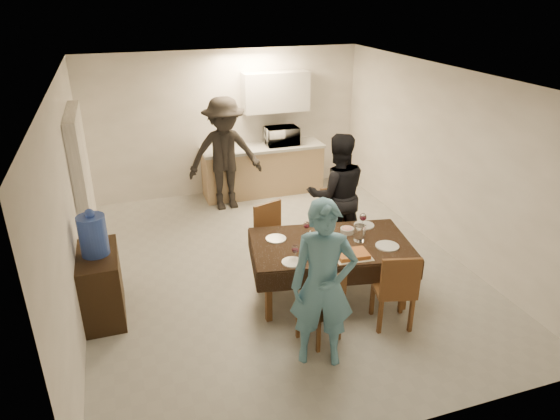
% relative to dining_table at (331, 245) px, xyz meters
% --- Properties ---
extents(floor, '(5.00, 6.00, 0.02)m').
position_rel_dining_table_xyz_m(floor, '(-0.40, 0.88, -0.71)').
color(floor, '#A6A6A1').
rests_on(floor, ground).
extents(ceiling, '(5.00, 6.00, 0.02)m').
position_rel_dining_table_xyz_m(ceiling, '(-0.40, 0.88, 1.89)').
color(ceiling, white).
rests_on(ceiling, wall_back).
extents(wall_back, '(5.00, 0.02, 2.60)m').
position_rel_dining_table_xyz_m(wall_back, '(-0.40, 3.88, 0.59)').
color(wall_back, white).
rests_on(wall_back, floor).
extents(wall_front, '(5.00, 0.02, 2.60)m').
position_rel_dining_table_xyz_m(wall_front, '(-0.40, -2.12, 0.59)').
color(wall_front, white).
rests_on(wall_front, floor).
extents(wall_left, '(0.02, 6.00, 2.60)m').
position_rel_dining_table_xyz_m(wall_left, '(-2.90, 0.88, 0.59)').
color(wall_left, white).
rests_on(wall_left, floor).
extents(wall_right, '(0.02, 6.00, 2.60)m').
position_rel_dining_table_xyz_m(wall_right, '(2.10, 0.88, 0.59)').
color(wall_right, white).
rests_on(wall_right, floor).
extents(stub_partition, '(0.15, 1.40, 2.10)m').
position_rel_dining_table_xyz_m(stub_partition, '(-2.82, 2.08, 0.34)').
color(stub_partition, white).
rests_on(stub_partition, floor).
extents(kitchen_base_cabinet, '(2.20, 0.60, 0.86)m').
position_rel_dining_table_xyz_m(kitchen_base_cabinet, '(0.20, 3.56, -0.28)').
color(kitchen_base_cabinet, tan).
rests_on(kitchen_base_cabinet, floor).
extents(kitchen_worktop, '(2.24, 0.64, 0.05)m').
position_rel_dining_table_xyz_m(kitchen_worktop, '(0.20, 3.56, 0.18)').
color(kitchen_worktop, '#B7B8B2').
rests_on(kitchen_worktop, kitchen_base_cabinet).
extents(upper_cabinet, '(1.20, 0.34, 0.70)m').
position_rel_dining_table_xyz_m(upper_cabinet, '(0.50, 3.70, 1.14)').
color(upper_cabinet, silver).
rests_on(upper_cabinet, wall_back).
extents(dining_table, '(2.07, 1.43, 0.74)m').
position_rel_dining_table_xyz_m(dining_table, '(0.00, 0.00, 0.00)').
color(dining_table, black).
rests_on(dining_table, floor).
extents(chair_near_left, '(0.52, 0.53, 0.47)m').
position_rel_dining_table_xyz_m(chair_near_left, '(-0.45, -0.83, -0.17)').
color(chair_near_left, brown).
rests_on(chair_near_left, floor).
extents(chair_near_right, '(0.53, 0.53, 0.52)m').
position_rel_dining_table_xyz_m(chair_near_right, '(0.45, -0.84, -0.12)').
color(chair_near_right, brown).
rests_on(chair_near_right, floor).
extents(chair_far_left, '(0.55, 0.56, 0.52)m').
position_rel_dining_table_xyz_m(chair_far_left, '(-0.45, 0.66, -0.12)').
color(chair_far_left, brown).
rests_on(chair_far_left, floor).
extents(chair_far_right, '(0.56, 0.57, 0.56)m').
position_rel_dining_table_xyz_m(chair_far_right, '(0.45, 0.65, -0.08)').
color(chair_far_right, brown).
rests_on(chair_far_right, floor).
extents(console, '(0.45, 0.89, 0.82)m').
position_rel_dining_table_xyz_m(console, '(-2.68, 0.46, -0.30)').
color(console, '#302010').
rests_on(console, floor).
extents(water_jug, '(0.31, 0.31, 0.46)m').
position_rel_dining_table_xyz_m(water_jug, '(-2.68, 0.46, 0.35)').
color(water_jug, blue).
rests_on(water_jug, console).
extents(wine_bottle, '(0.07, 0.07, 0.30)m').
position_rel_dining_table_xyz_m(wine_bottle, '(-0.05, 0.05, 0.18)').
color(wine_bottle, black).
rests_on(wine_bottle, dining_table).
extents(water_pitcher, '(0.13, 0.13, 0.20)m').
position_rel_dining_table_xyz_m(water_pitcher, '(0.35, -0.05, 0.14)').
color(water_pitcher, white).
rests_on(water_pitcher, dining_table).
extents(savoury_tart, '(0.45, 0.35, 0.05)m').
position_rel_dining_table_xyz_m(savoury_tart, '(0.10, -0.38, 0.06)').
color(savoury_tart, '#D5833E').
rests_on(savoury_tart, dining_table).
extents(salad_bowl, '(0.17, 0.17, 0.07)m').
position_rel_dining_table_xyz_m(salad_bowl, '(0.30, 0.18, 0.07)').
color(salad_bowl, silver).
rests_on(salad_bowl, dining_table).
extents(mushroom_dish, '(0.21, 0.21, 0.04)m').
position_rel_dining_table_xyz_m(mushroom_dish, '(-0.05, 0.28, 0.05)').
color(mushroom_dish, silver).
rests_on(mushroom_dish, dining_table).
extents(wine_glass_a, '(0.08, 0.08, 0.19)m').
position_rel_dining_table_xyz_m(wine_glass_a, '(-0.55, -0.25, 0.13)').
color(wine_glass_a, white).
rests_on(wine_glass_a, dining_table).
extents(wine_glass_b, '(0.09, 0.09, 0.20)m').
position_rel_dining_table_xyz_m(wine_glass_b, '(0.55, 0.25, 0.14)').
color(wine_glass_b, white).
rests_on(wine_glass_b, dining_table).
extents(wine_glass_c, '(0.08, 0.08, 0.18)m').
position_rel_dining_table_xyz_m(wine_glass_c, '(-0.20, 0.30, 0.12)').
color(wine_glass_c, white).
rests_on(wine_glass_c, dining_table).
extents(plate_near_left, '(0.24, 0.24, 0.01)m').
position_rel_dining_table_xyz_m(plate_near_left, '(-0.60, -0.30, 0.04)').
color(plate_near_left, silver).
rests_on(plate_near_left, dining_table).
extents(plate_near_right, '(0.28, 0.28, 0.02)m').
position_rel_dining_table_xyz_m(plate_near_right, '(0.60, -0.30, 0.04)').
color(plate_near_right, silver).
rests_on(plate_near_right, dining_table).
extents(plate_far_left, '(0.25, 0.25, 0.01)m').
position_rel_dining_table_xyz_m(plate_far_left, '(-0.60, 0.30, 0.04)').
color(plate_far_left, silver).
rests_on(plate_far_left, dining_table).
extents(plate_far_right, '(0.26, 0.26, 0.02)m').
position_rel_dining_table_xyz_m(plate_far_right, '(0.60, 0.30, 0.04)').
color(plate_far_right, silver).
rests_on(plate_far_right, dining_table).
extents(microwave, '(0.59, 0.40, 0.33)m').
position_rel_dining_table_xyz_m(microwave, '(0.57, 3.56, 0.36)').
color(microwave, silver).
rests_on(microwave, kitchen_worktop).
extents(person_near, '(0.76, 0.63, 1.79)m').
position_rel_dining_table_xyz_m(person_near, '(-0.55, -1.05, 0.18)').
color(person_near, '#5893B1').
rests_on(person_near, floor).
extents(person_far, '(0.97, 0.82, 1.78)m').
position_rel_dining_table_xyz_m(person_far, '(0.55, 1.05, 0.18)').
color(person_far, black).
rests_on(person_far, floor).
extents(person_kitchen, '(1.26, 0.72, 1.95)m').
position_rel_dining_table_xyz_m(person_kitchen, '(-0.60, 3.11, 0.26)').
color(person_kitchen, black).
rests_on(person_kitchen, floor).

